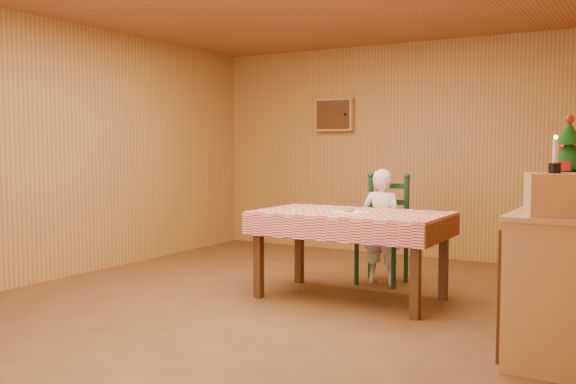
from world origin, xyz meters
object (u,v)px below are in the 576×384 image
object	(u,v)px
crate	(554,195)
shelf_unit	(559,281)
seated_child	(382,226)
dining_table	(351,221)
ladder_chair	(384,232)
storage_bin	(557,302)
christmas_tree	(568,165)

from	to	relation	value
crate	shelf_unit	bearing A→B (deg)	91.23
crate	seated_child	bearing A→B (deg)	134.90
dining_table	ladder_chair	xyz separation A→B (m)	(0.00, 0.79, -0.18)
ladder_chair	crate	xyz separation A→B (m)	(1.79, -1.85, 0.55)
shelf_unit	crate	size ratio (longest dim) A/B	4.13
seated_child	storage_bin	world-z (taller)	seated_child
crate	storage_bin	world-z (taller)	crate
dining_table	storage_bin	bearing A→B (deg)	-7.68
seated_child	crate	xyz separation A→B (m)	(1.79, -1.80, 0.49)
shelf_unit	ladder_chair	bearing A→B (deg)	140.79
seated_child	dining_table	bearing A→B (deg)	90.00
dining_table	shelf_unit	size ratio (longest dim) A/B	1.34
crate	storage_bin	bearing A→B (deg)	94.94
dining_table	seated_child	xyz separation A→B (m)	(0.00, 0.73, -0.13)
storage_bin	christmas_tree	bearing A→B (deg)	-68.73
shelf_unit	christmas_tree	xyz separation A→B (m)	(0.01, 0.25, 0.74)
crate	storage_bin	xyz separation A→B (m)	(-0.07, 0.84, -0.83)
dining_table	ladder_chair	world-z (taller)	ladder_chair
storage_bin	crate	bearing A→B (deg)	-85.06
christmas_tree	storage_bin	distance (m)	1.00
ladder_chair	christmas_tree	distance (m)	2.27
seated_child	storage_bin	xyz separation A→B (m)	(1.72, -0.96, -0.33)
seated_child	storage_bin	distance (m)	2.00
dining_table	christmas_tree	size ratio (longest dim) A/B	2.67
ladder_chair	christmas_tree	bearing A→B (deg)	-33.92
ladder_chair	storage_bin	world-z (taller)	ladder_chair
shelf_unit	crate	distance (m)	0.71
crate	christmas_tree	xyz separation A→B (m)	(-0.00, 0.65, 0.16)
seated_child	crate	distance (m)	2.58
christmas_tree	seated_child	bearing A→B (deg)	147.35
ladder_chair	shelf_unit	world-z (taller)	ladder_chair
dining_table	ladder_chair	size ratio (longest dim) A/B	1.53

